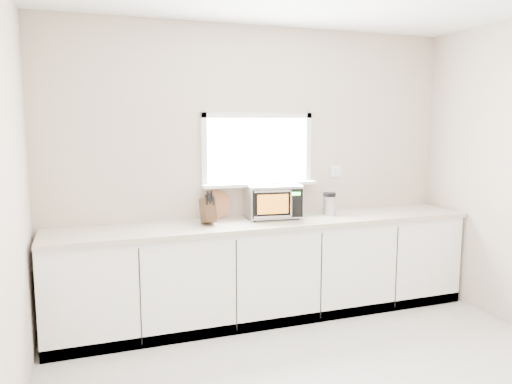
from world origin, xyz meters
name	(u,v)px	position (x,y,z in m)	size (l,w,h in m)	color
back_wall	(257,169)	(0.00, 2.00, 1.36)	(4.00, 0.17, 2.70)	beige
cabinets	(268,271)	(0.00, 1.70, 0.44)	(3.92, 0.60, 0.88)	white
countertop	(268,223)	(0.00, 1.69, 0.90)	(3.92, 0.64, 0.04)	beige
microwave	(273,200)	(0.09, 1.81, 1.08)	(0.53, 0.45, 0.32)	black
knife_block	(208,210)	(-0.56, 1.71, 1.05)	(0.12, 0.22, 0.30)	#432D17
cutting_board	(216,204)	(-0.43, 1.94, 1.05)	(0.27, 0.27, 0.02)	#AD6442
coffee_grinder	(329,204)	(0.66, 1.76, 1.03)	(0.16, 0.16, 0.22)	#B8BABF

